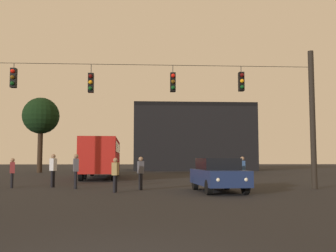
# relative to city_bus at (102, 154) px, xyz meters

# --- Properties ---
(ground_plane) EXTENTS (168.00, 168.00, 0.00)m
(ground_plane) POSITION_rel_city_bus_xyz_m (2.96, -1.02, -1.87)
(ground_plane) COLOR black
(ground_plane) RESTS_ON ground
(overhead_signal_span) EXTENTS (18.04, 0.44, 6.99)m
(overhead_signal_span) POSITION_rel_city_bus_xyz_m (2.88, -12.19, 2.15)
(overhead_signal_span) COLOR black
(overhead_signal_span) RESTS_ON ground
(city_bus) EXTENTS (2.94, 11.09, 3.00)m
(city_bus) POSITION_rel_city_bus_xyz_m (0.00, 0.00, 0.00)
(city_bus) COLOR #B21E19
(city_bus) RESTS_ON ground
(car_near_right) EXTENTS (2.11, 4.44, 1.52)m
(car_near_right) POSITION_rel_city_bus_xyz_m (6.74, -13.61, -1.07)
(car_near_right) COLOR navy
(car_near_right) RESTS_ON ground
(car_far_left) EXTENTS (2.21, 4.46, 1.52)m
(car_far_left) POSITION_rel_city_bus_xyz_m (-0.78, 10.26, -1.07)
(car_far_left) COLOR #2D2D33
(car_far_left) RESTS_ON ground
(pedestrian_crossing_left) EXTENTS (0.33, 0.41, 1.75)m
(pedestrian_crossing_left) POSITION_rel_city_bus_xyz_m (-1.45, -10.18, -0.87)
(pedestrian_crossing_left) COLOR black
(pedestrian_crossing_left) RESTS_ON ground
(pedestrian_crossing_center) EXTENTS (0.26, 0.37, 1.62)m
(pedestrian_crossing_center) POSITION_rel_city_bus_xyz_m (8.55, -10.85, -0.96)
(pedestrian_crossing_center) COLOR black
(pedestrian_crossing_center) RESTS_ON ground
(pedestrian_crossing_right) EXTENTS (0.31, 0.40, 1.54)m
(pedestrian_crossing_right) POSITION_rel_city_bus_xyz_m (2.08, -13.61, -1.01)
(pedestrian_crossing_right) COLOR black
(pedestrian_crossing_right) RESTS_ON ground
(pedestrian_near_bus) EXTENTS (0.34, 0.42, 1.54)m
(pedestrian_near_bus) POSITION_rel_city_bus_xyz_m (-3.43, -10.61, -1.01)
(pedestrian_near_bus) COLOR black
(pedestrian_near_bus) RESTS_ON ground
(pedestrian_trailing) EXTENTS (0.34, 0.42, 1.59)m
(pedestrian_trailing) POSITION_rel_city_bus_xyz_m (3.20, -12.18, -0.97)
(pedestrian_trailing) COLOR black
(pedestrian_trailing) RESTS_ON ground
(pedestrian_far_side) EXTENTS (0.33, 0.41, 1.75)m
(pedestrian_far_side) POSITION_rel_city_bus_xyz_m (-0.06, -11.33, -0.87)
(pedestrian_far_side) COLOR black
(pedestrian_far_side) RESTS_ON ground
(corner_building) EXTENTS (15.62, 11.81, 8.66)m
(corner_building) POSITION_rel_city_bus_xyz_m (9.79, 23.00, 2.47)
(corner_building) COLOR black
(corner_building) RESTS_ON ground
(tree_left_silhouette) EXTENTS (4.02, 4.02, 8.30)m
(tree_left_silhouette) POSITION_rel_city_bus_xyz_m (-8.17, 12.70, 4.34)
(tree_left_silhouette) COLOR #2D2116
(tree_left_silhouette) RESTS_ON ground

